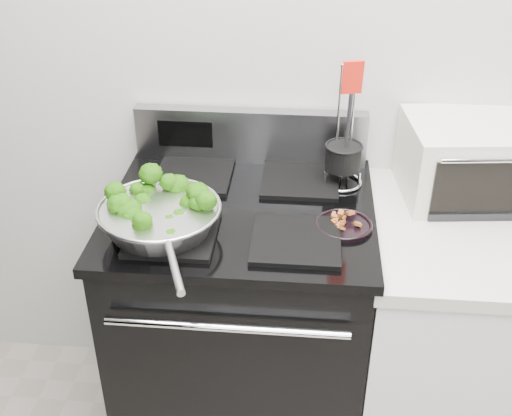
# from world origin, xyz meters

# --- Properties ---
(back_wall) EXTENTS (4.00, 0.02, 2.70)m
(back_wall) POSITION_xyz_m (0.00, 1.75, 1.35)
(back_wall) COLOR #B7B3AD
(back_wall) RESTS_ON ground
(gas_range) EXTENTS (0.79, 0.69, 1.13)m
(gas_range) POSITION_xyz_m (-0.30, 1.41, 0.49)
(gas_range) COLOR black
(gas_range) RESTS_ON floor
(counter) EXTENTS (0.62, 0.68, 0.92)m
(counter) POSITION_xyz_m (0.39, 1.41, 0.46)
(counter) COLOR white
(counter) RESTS_ON floor
(skillet) EXTENTS (0.34, 0.52, 0.07)m
(skillet) POSITION_xyz_m (-0.50, 1.25, 1.00)
(skillet) COLOR silver
(skillet) RESTS_ON gas_range
(broccoli_pile) EXTENTS (0.27, 0.27, 0.09)m
(broccoli_pile) POSITION_xyz_m (-0.51, 1.25, 1.02)
(broccoli_pile) COLOR #0F3404
(broccoli_pile) RESTS_ON skillet
(bacon_plate) EXTENTS (0.16, 0.16, 0.04)m
(bacon_plate) POSITION_xyz_m (0.00, 1.33, 0.97)
(bacon_plate) COLOR black
(bacon_plate) RESTS_ON gas_range
(utensil_holder) EXTENTS (0.13, 0.13, 0.40)m
(utensil_holder) POSITION_xyz_m (-0.00, 1.58, 1.02)
(utensil_holder) COLOR silver
(utensil_holder) RESTS_ON gas_range
(toaster_oven) EXTENTS (0.45, 0.36, 0.24)m
(toaster_oven) POSITION_xyz_m (0.40, 1.60, 1.04)
(toaster_oven) COLOR white
(toaster_oven) RESTS_ON counter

